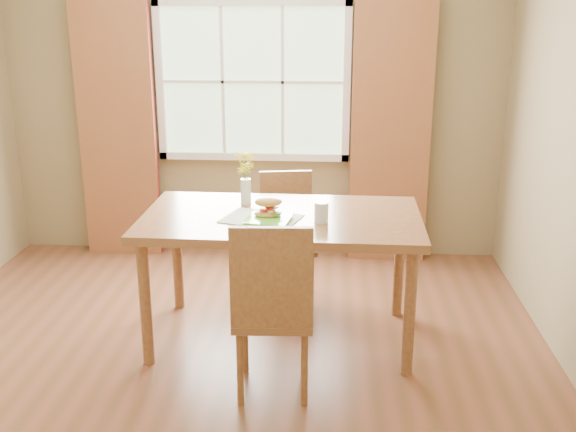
{
  "coord_description": "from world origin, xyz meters",
  "views": [
    {
      "loc": [
        0.67,
        -3.76,
        2.13
      ],
      "look_at": [
        0.4,
        0.21,
        0.86
      ],
      "focal_mm": 42.0,
      "sensor_mm": 36.0,
      "label": 1
    }
  ],
  "objects_px": {
    "flower_vase": "(245,173)",
    "chair_near": "(272,304)",
    "water_glass": "(321,213)",
    "dining_table": "(281,228)",
    "chair_far": "(287,230)",
    "croissant_sandwich": "(268,208)"
  },
  "relations": [
    {
      "from": "croissant_sandwich",
      "to": "water_glass",
      "type": "relative_size",
      "value": 1.44
    },
    {
      "from": "chair_far",
      "to": "water_glass",
      "type": "height_order",
      "value": "water_glass"
    },
    {
      "from": "croissant_sandwich",
      "to": "flower_vase",
      "type": "bearing_deg",
      "value": 111.27
    },
    {
      "from": "chair_near",
      "to": "chair_far",
      "type": "distance_m",
      "value": 1.41
    },
    {
      "from": "water_glass",
      "to": "chair_near",
      "type": "bearing_deg",
      "value": -113.2
    },
    {
      "from": "water_glass",
      "to": "dining_table",
      "type": "bearing_deg",
      "value": 152.74
    },
    {
      "from": "dining_table",
      "to": "chair_far",
      "type": "relative_size",
      "value": 1.88
    },
    {
      "from": "chair_far",
      "to": "water_glass",
      "type": "relative_size",
      "value": 7.32
    },
    {
      "from": "dining_table",
      "to": "water_glass",
      "type": "xyz_separation_m",
      "value": [
        0.25,
        -0.13,
        0.15
      ]
    },
    {
      "from": "dining_table",
      "to": "chair_near",
      "type": "bearing_deg",
      "value": -88.84
    },
    {
      "from": "water_glass",
      "to": "flower_vase",
      "type": "distance_m",
      "value": 0.64
    },
    {
      "from": "dining_table",
      "to": "croissant_sandwich",
      "type": "relative_size",
      "value": 9.55
    },
    {
      "from": "water_glass",
      "to": "chair_far",
      "type": "bearing_deg",
      "value": 107.74
    },
    {
      "from": "chair_near",
      "to": "chair_far",
      "type": "bearing_deg",
      "value": 87.89
    },
    {
      "from": "chair_far",
      "to": "chair_near",
      "type": "bearing_deg",
      "value": -98.35
    },
    {
      "from": "chair_far",
      "to": "croissant_sandwich",
      "type": "xyz_separation_m",
      "value": [
        -0.06,
        -0.81,
        0.42
      ]
    },
    {
      "from": "chair_near",
      "to": "flower_vase",
      "type": "bearing_deg",
      "value": 102.48
    },
    {
      "from": "chair_near",
      "to": "croissant_sandwich",
      "type": "height_order",
      "value": "chair_near"
    },
    {
      "from": "dining_table",
      "to": "chair_far",
      "type": "xyz_separation_m",
      "value": [
        -0.01,
        0.7,
        -0.25
      ]
    },
    {
      "from": "flower_vase",
      "to": "chair_near",
      "type": "bearing_deg",
      "value": -74.71
    },
    {
      "from": "croissant_sandwich",
      "to": "flower_vase",
      "type": "xyz_separation_m",
      "value": [
        -0.18,
        0.34,
        0.13
      ]
    },
    {
      "from": "chair_near",
      "to": "dining_table",
      "type": "bearing_deg",
      "value": 87.55
    }
  ]
}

